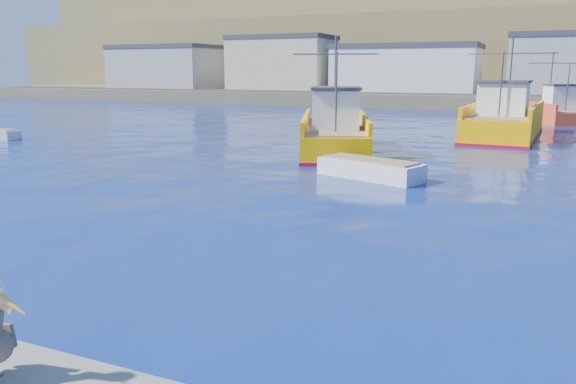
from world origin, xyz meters
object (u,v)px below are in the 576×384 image
object	(u,v)px
trawler_yellow_a	(335,134)
trawler_yellow_b	(504,121)
boat_orange	(553,111)
skiff_mid	(370,171)

from	to	relation	value
trawler_yellow_a	trawler_yellow_b	distance (m)	13.71
trawler_yellow_a	boat_orange	size ratio (longest dim) A/B	1.31
boat_orange	trawler_yellow_b	bearing A→B (deg)	-103.78
trawler_yellow_a	skiff_mid	world-z (taller)	trawler_yellow_a
boat_orange	skiff_mid	bearing A→B (deg)	-103.82
trawler_yellow_a	boat_orange	bearing A→B (deg)	64.80
trawler_yellow_b	boat_orange	world-z (taller)	trawler_yellow_b
trawler_yellow_a	boat_orange	xyz separation A→B (m)	(11.53, 24.50, 0.02)
trawler_yellow_b	skiff_mid	xyz separation A→B (m)	(-4.35, -17.64, -0.77)
skiff_mid	trawler_yellow_b	bearing A→B (deg)	76.16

